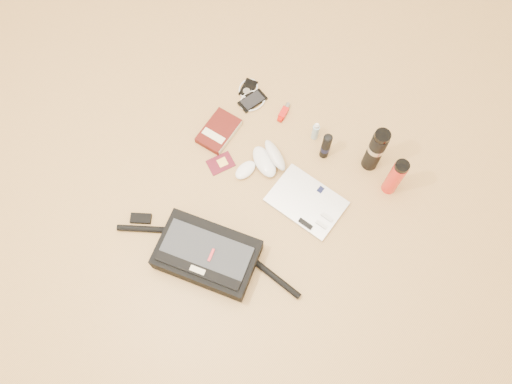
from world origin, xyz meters
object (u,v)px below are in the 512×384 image
book (219,131)px  thermos_black (376,150)px  messenger_bag (207,255)px  laptop (307,202)px  thermos_red (395,177)px

book → thermos_black: size_ratio=0.78×
book → thermos_black: 0.70m
messenger_bag → book: size_ratio=3.71×
laptop → thermos_red: 0.38m
thermos_red → messenger_bag: bearing=-119.1°
laptop → book: book is taller
laptop → book: (-0.52, 0.02, 0.01)m
laptop → thermos_black: size_ratio=1.16×
book → laptop: bearing=-9.0°
messenger_bag → laptop: bearing=51.1°
thermos_black → book: bearing=-153.9°
thermos_black → thermos_red: bearing=-18.4°
thermos_red → book: bearing=-160.9°
laptop → thermos_black: (0.10, 0.33, 0.13)m
messenger_bag → thermos_red: bearing=42.9°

